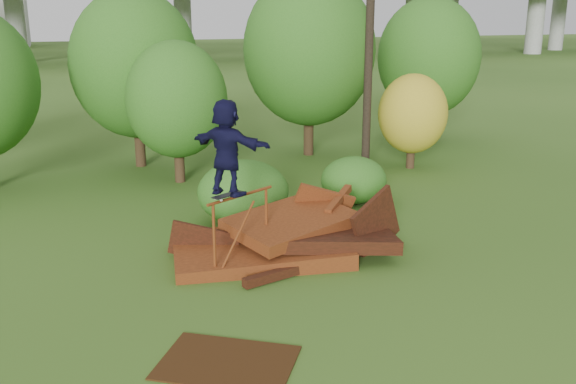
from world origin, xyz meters
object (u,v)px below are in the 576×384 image
object	(u,v)px
skater	(227,147)
utility_pole	(370,27)
scrap_pile	(287,239)
flat_plate	(227,362)

from	to	relation	value
skater	utility_pole	size ratio (longest dim) A/B	0.20
scrap_pile	utility_pole	xyz separation A→B (m)	(5.23, 6.65, 4.49)
skater	flat_plate	size ratio (longest dim) A/B	0.94
scrap_pile	utility_pole	world-z (taller)	utility_pole
scrap_pile	flat_plate	world-z (taller)	scrap_pile
flat_plate	utility_pole	size ratio (longest dim) A/B	0.22
flat_plate	utility_pole	distance (m)	14.08
scrap_pile	skater	xyz separation A→B (m)	(-1.50, -0.61, 2.35)
skater	flat_plate	bearing A→B (deg)	124.21
utility_pole	flat_plate	bearing A→B (deg)	-125.56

